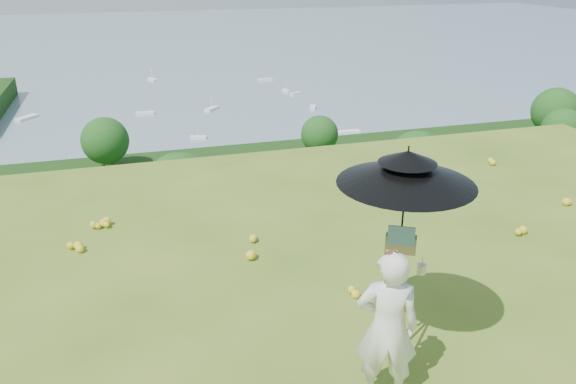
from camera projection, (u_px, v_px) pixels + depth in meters
name	position (u px, v px, depth m)	size (l,w,h in m)	color
ground	(491.00, 333.00, 6.35)	(14.00, 14.00, 0.00)	#4D6F1F
forest_slope	(201.00, 370.00, 48.52)	(140.00, 56.00, 22.00)	#17340E
shoreline_tier	(167.00, 238.00, 86.64)	(170.00, 28.00, 8.00)	#6B6455
bay_water	(131.00, 57.00, 232.01)	(700.00, 700.00, 0.00)	slate
slope_trees	(190.00, 224.00, 43.12)	(110.00, 50.00, 6.00)	#174E18
harbor_town	(163.00, 199.00, 84.14)	(110.00, 22.00, 5.00)	silver
moored_boats	(94.00, 102.00, 158.67)	(140.00, 140.00, 0.70)	white
wildflowers	(478.00, 316.00, 6.54)	(10.00, 10.50, 0.12)	yellow
painter	(387.00, 327.00, 5.14)	(0.58, 0.38, 1.59)	white
field_easel	(396.00, 293.00, 5.68)	(0.59, 0.59, 1.57)	#AD8D48
sun_umbrella	(404.00, 199.00, 5.31)	(1.31, 1.31, 1.05)	black
painter_cap	(393.00, 256.00, 4.85)	(0.18, 0.21, 0.10)	#D7767B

